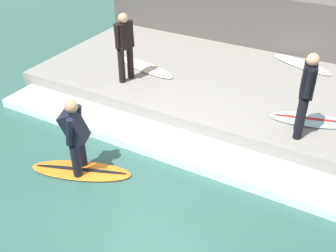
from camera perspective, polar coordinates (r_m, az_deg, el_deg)
The scene contains 11 objects.
ground_plane at distance 7.37m, azimuth -2.97°, elevation -7.48°, with size 28.00×28.00×0.00m, color #2D564C.
concrete_ledge at distance 10.02m, azimuth 8.11°, elevation 5.73°, with size 4.40×9.28×0.46m, color gray.
back_wall at distance 11.88m, azimuth 12.97°, elevation 13.62°, with size 0.50×9.74×1.95m, color #544F49.
wave_foam_crest at distance 8.00m, azimuth 0.80°, elevation -2.83°, with size 0.95×8.81×0.19m, color silver.
surfboard_riding at distance 7.65m, azimuth -12.50°, elevation -6.32°, with size 1.21×2.01×0.07m.
surfer_riding at distance 7.15m, azimuth -13.32°, elevation -1.01°, with size 0.54×0.55×1.49m.
surfer_waiting_near at distance 7.64m, azimuth 19.41°, elevation 4.82°, with size 0.56×0.31×1.68m.
surfboard_waiting_near at distance 8.58m, azimuth 19.93°, elevation 0.85°, with size 0.98×1.69×0.07m.
surfer_waiting_far at distance 9.42m, azimuth -6.31°, elevation 11.78°, with size 0.56×0.32×1.65m.
surfboard_waiting_far at distance 10.35m, azimuth -3.28°, elevation 8.54°, with size 0.95×1.96×0.06m.
surfboard_spare at distance 11.08m, azimuth 18.81°, elevation 8.51°, with size 1.11×1.82×0.06m.
Camera 1 is at (-4.70, -3.03, 4.81)m, focal length 42.00 mm.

